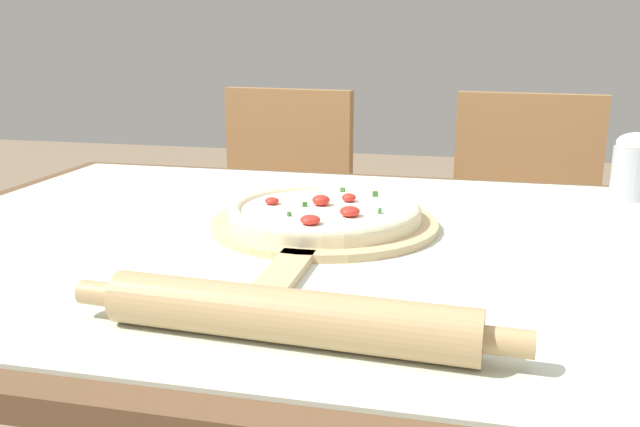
{
  "coord_description": "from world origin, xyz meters",
  "views": [
    {
      "loc": [
        0.22,
        -0.95,
        1.04
      ],
      "look_at": [
        -0.0,
        0.02,
        0.77
      ],
      "focal_mm": 38.0,
      "sensor_mm": 36.0,
      "label": 1
    }
  ],
  "objects_px": {
    "pizza_peel": "(322,227)",
    "pizza": "(324,212)",
    "rolling_pin": "(287,316)",
    "flour_cup": "(636,165)",
    "chair_right": "(520,240)",
    "chair_left": "(277,225)"
  },
  "relations": [
    {
      "from": "pizza_peel",
      "to": "rolling_pin",
      "type": "xyz_separation_m",
      "value": [
        0.05,
        -0.39,
        0.02
      ]
    },
    {
      "from": "pizza_peel",
      "to": "pizza",
      "type": "height_order",
      "value": "pizza"
    },
    {
      "from": "pizza",
      "to": "rolling_pin",
      "type": "relative_size",
      "value": 0.65
    },
    {
      "from": "pizza",
      "to": "chair_left",
      "type": "distance_m",
      "value": 0.87
    },
    {
      "from": "rolling_pin",
      "to": "pizza",
      "type": "bearing_deg",
      "value": 97.61
    },
    {
      "from": "flour_cup",
      "to": "pizza",
      "type": "bearing_deg",
      "value": -148.17
    },
    {
      "from": "pizza_peel",
      "to": "flour_cup",
      "type": "height_order",
      "value": "flour_cup"
    },
    {
      "from": "rolling_pin",
      "to": "chair_right",
      "type": "bearing_deg",
      "value": 75.85
    },
    {
      "from": "pizza_peel",
      "to": "chair_left",
      "type": "relative_size",
      "value": 0.59
    },
    {
      "from": "chair_right",
      "to": "flour_cup",
      "type": "xyz_separation_m",
      "value": [
        0.16,
        -0.46,
        0.29
      ]
    },
    {
      "from": "pizza_peel",
      "to": "chair_right",
      "type": "xyz_separation_m",
      "value": [
        0.35,
        0.79,
        -0.24
      ]
    },
    {
      "from": "rolling_pin",
      "to": "flour_cup",
      "type": "distance_m",
      "value": 0.86
    },
    {
      "from": "pizza_peel",
      "to": "chair_right",
      "type": "distance_m",
      "value": 0.9
    },
    {
      "from": "pizza_peel",
      "to": "flour_cup",
      "type": "relative_size",
      "value": 4.3
    },
    {
      "from": "rolling_pin",
      "to": "chair_right",
      "type": "relative_size",
      "value": 0.52
    },
    {
      "from": "rolling_pin",
      "to": "flour_cup",
      "type": "relative_size",
      "value": 3.82
    },
    {
      "from": "rolling_pin",
      "to": "chair_right",
      "type": "xyz_separation_m",
      "value": [
        0.3,
        1.18,
        -0.26
      ]
    },
    {
      "from": "chair_left",
      "to": "chair_right",
      "type": "distance_m",
      "value": 0.66
    },
    {
      "from": "pizza",
      "to": "rolling_pin",
      "type": "bearing_deg",
      "value": -82.39
    },
    {
      "from": "chair_right",
      "to": "flour_cup",
      "type": "relative_size",
      "value": 7.32
    },
    {
      "from": "pizza",
      "to": "flour_cup",
      "type": "bearing_deg",
      "value": 31.83
    },
    {
      "from": "pizza_peel",
      "to": "pizza",
      "type": "distance_m",
      "value": 0.03
    }
  ]
}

